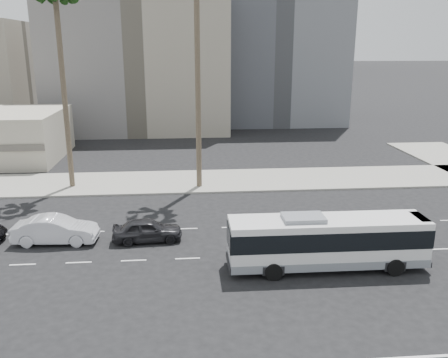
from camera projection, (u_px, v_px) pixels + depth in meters
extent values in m
plane|color=black|center=(293.00, 255.00, 26.95)|extent=(700.00, 700.00, 0.00)
cube|color=gray|center=(253.00, 180.00, 41.79)|extent=(120.00, 7.00, 0.15)
cube|color=gray|center=(140.00, 64.00, 66.65)|extent=(24.00, 18.00, 18.00)
cube|color=#505359|center=(271.00, 36.00, 73.92)|extent=(20.00, 20.00, 26.00)
cube|color=beige|center=(189.00, 26.00, 260.45)|extent=(42.00, 42.00, 44.00)
cube|color=#4F535F|center=(312.00, 13.00, 273.79)|extent=(22.00, 22.00, 60.00)
cube|color=silver|center=(327.00, 240.00, 24.95)|extent=(10.46, 2.36, 2.34)
cube|color=black|center=(328.00, 234.00, 24.87)|extent=(10.52, 2.43, 0.99)
cube|color=slate|center=(326.00, 258.00, 25.23)|extent=(10.48, 2.40, 0.45)
cube|color=slate|center=(303.00, 218.00, 24.50)|extent=(2.17, 1.46, 0.27)
cube|color=#262628|center=(419.00, 219.00, 25.08)|extent=(0.55, 1.62, 0.27)
cylinder|color=black|center=(395.00, 267.00, 24.44)|extent=(0.90, 0.27, 0.90)
cylinder|color=black|center=(378.00, 249.00, 26.65)|extent=(0.90, 0.27, 0.90)
cylinder|color=black|center=(274.00, 272.00, 23.91)|extent=(0.90, 0.27, 0.90)
cylinder|color=black|center=(266.00, 253.00, 26.12)|extent=(0.90, 0.27, 0.90)
imported|color=#232326|center=(147.00, 230.00, 28.70)|extent=(1.95, 4.30, 1.43)
imported|color=silver|center=(56.00, 230.00, 28.42)|extent=(1.99, 5.05, 1.64)
cylinder|color=brown|center=(198.00, 78.00, 37.30)|extent=(0.50, 0.50, 18.07)
cylinder|color=brown|center=(64.00, 97.00, 37.68)|extent=(0.48, 0.48, 15.22)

